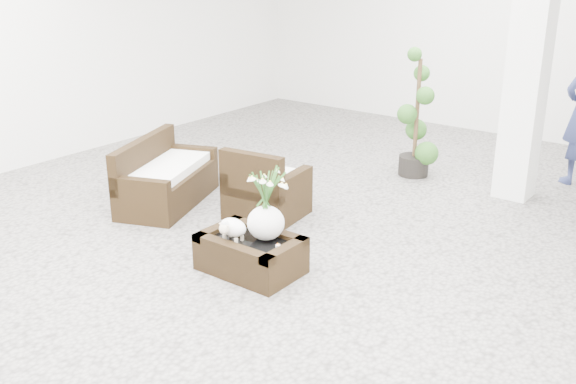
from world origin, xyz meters
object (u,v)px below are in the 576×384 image
Objects in this scene: loveseat at (167,172)px; topiary at (417,114)px; coffee_table at (251,255)px; armchair at (267,182)px.

topiary reaches higher than loveseat.
armchair reaches higher than coffee_table.
loveseat is at bearing -123.86° from topiary.
topiary is at bearing 91.77° from coffee_table.
topiary is (0.63, 2.28, 0.41)m from armchair.
coffee_table is at bearing 115.86° from armchair.
loveseat is (-1.89, 0.76, 0.22)m from coffee_table.
armchair is at bearing -105.36° from topiary.
armchair is 0.49× the size of topiary.
topiary is at bearing -112.11° from armchair.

